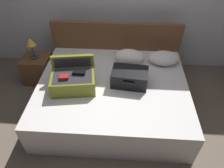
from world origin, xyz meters
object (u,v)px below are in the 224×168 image
bed (113,96)px  hard_case_medium (130,77)px  pillow_near_headboard (130,57)px  nightstand (38,69)px  table_lamp (31,43)px  hard_case_large (73,79)px  pillow_center_head (164,58)px

bed → hard_case_medium: (0.23, 0.01, 0.36)m
bed → pillow_near_headboard: 0.65m
pillow_near_headboard → nightstand: bearing=176.2°
bed → table_lamp: 1.51m
hard_case_large → table_lamp: size_ratio=1.74×
nightstand → pillow_center_head: bearing=-2.3°
bed → hard_case_large: bearing=-169.0°
bed → nightstand: bearing=155.5°
bed → table_lamp: table_lamp is taller
hard_case_medium → bed: bearing=-170.5°
hard_case_medium → pillow_near_headboard: same height
pillow_center_head → table_lamp: (-2.05, 0.08, 0.13)m
table_lamp → pillow_near_headboard: bearing=-3.8°
pillow_near_headboard → pillow_center_head: bearing=2.3°
hard_case_large → hard_case_medium: size_ratio=1.22×
nightstand → table_lamp: size_ratio=1.30×
hard_case_large → hard_case_medium: 0.74m
pillow_near_headboard → nightstand: size_ratio=0.98×
hard_case_large → nightstand: hard_case_large is taller
bed → hard_case_large: (-0.51, -0.10, 0.38)m
nightstand → table_lamp: table_lamp is taller
hard_case_large → pillow_near_headboard: 0.95m
bed → pillow_center_head: (0.74, 0.51, 0.35)m
pillow_center_head → bed: bearing=-145.2°
hard_case_large → table_lamp: bearing=130.6°
hard_case_medium → table_lamp: table_lamp is taller
pillow_center_head → nightstand: pillow_center_head is taller
hard_case_medium → nightstand: hard_case_medium is taller
bed → hard_case_medium: hard_case_medium is taller
bed → table_lamp: bearing=155.5°
hard_case_medium → table_lamp: bearing=165.0°
pillow_center_head → pillow_near_headboard: bearing=-177.7°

